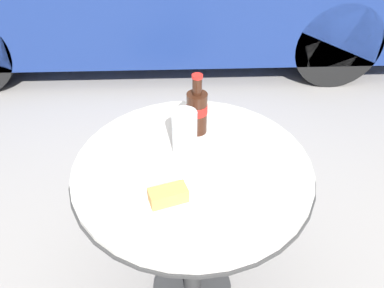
% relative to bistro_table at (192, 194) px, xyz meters
% --- Properties ---
extents(bistro_table, '(0.75, 0.75, 0.71)m').
position_rel_bistro_table_xyz_m(bistro_table, '(0.00, 0.00, 0.00)').
color(bistro_table, '#333333').
rests_on(bistro_table, ground_plane).
extents(cola_bottle_left, '(0.07, 0.07, 0.21)m').
position_rel_bistro_table_xyz_m(cola_bottle_left, '(0.02, 0.17, 0.22)').
color(cola_bottle_left, '#33190F').
rests_on(cola_bottle_left, bistro_table).
extents(drinking_glass, '(0.08, 0.08, 0.15)m').
position_rel_bistro_table_xyz_m(drinking_glass, '(-0.02, 0.06, 0.20)').
color(drinking_glass, black).
rests_on(drinking_glass, bistro_table).
extents(lunch_plate_near, '(0.22, 0.22, 0.06)m').
position_rel_bistro_table_xyz_m(lunch_plate_near, '(-0.07, -0.16, 0.15)').
color(lunch_plate_near, white).
rests_on(lunch_plate_near, bistro_table).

